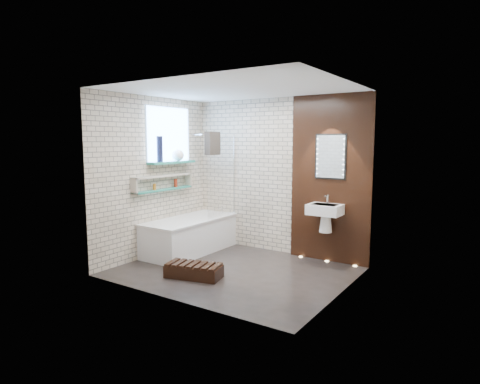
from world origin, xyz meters
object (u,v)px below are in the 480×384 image
Objects in this scene: walnut_step at (194,271)px; washbasin at (325,213)px; bathtub at (190,235)px; bath_screen at (222,177)px; led_mirror at (330,157)px.

washbasin is at bearing 51.98° from walnut_step.
bath_screen is (0.35, 0.44, 0.99)m from bathtub.
led_mirror is 2.68m from walnut_step.
washbasin is at bearing 5.78° from bath_screen.
walnut_step is at bearing -47.46° from bathtub.
washbasin is 0.88m from led_mirror.
walnut_step is (-1.26, -1.62, -0.70)m from washbasin.
bath_screen is at bearing 111.21° from walnut_step.
bathtub is at bearing -160.22° from led_mirror.
bath_screen reaches higher than washbasin.
led_mirror is at bearing 19.78° from bathtub.
washbasin reaches higher than walnut_step.
led_mirror is 0.91× the size of walnut_step.
walnut_step is at bearing -128.02° from washbasin.
led_mirror is at bearing 90.00° from washbasin.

